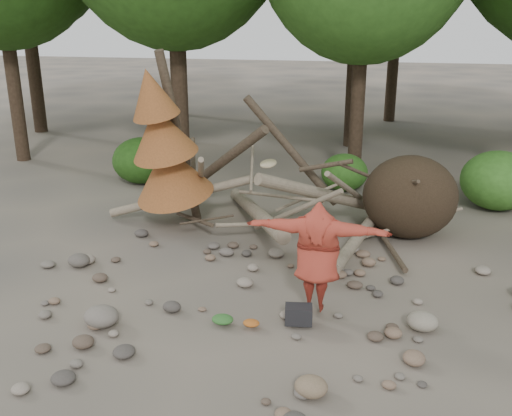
# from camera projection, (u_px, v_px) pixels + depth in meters

# --- Properties ---
(ground) EXTENTS (120.00, 120.00, 0.00)m
(ground) POSITION_uv_depth(u_px,v_px,m) (262.00, 309.00, 10.31)
(ground) COLOR #514C44
(ground) RESTS_ON ground
(deadfall_pile) EXTENTS (8.55, 5.24, 3.30)m
(deadfall_pile) POSITION_uv_depth(u_px,v_px,m) (384.00, 198.00, 13.48)
(deadfall_pile) COLOR #332619
(deadfall_pile) RESTS_ON ground
(dead_conifer) EXTENTS (2.06, 2.16, 4.35)m
(dead_conifer) POSITION_uv_depth(u_px,v_px,m) (165.00, 147.00, 13.41)
(dead_conifer) COLOR #4C3F30
(dead_conifer) RESTS_ON ground
(bush_left) EXTENTS (1.80, 1.80, 1.44)m
(bush_left) POSITION_uv_depth(u_px,v_px,m) (141.00, 160.00, 17.90)
(bush_left) COLOR #245015
(bush_left) RESTS_ON ground
(bush_mid) EXTENTS (1.40, 1.40, 1.12)m
(bush_mid) POSITION_uv_depth(u_px,v_px,m) (344.00, 172.00, 17.15)
(bush_mid) COLOR #30661D
(bush_mid) RESTS_ON ground
(bush_right) EXTENTS (2.00, 2.00, 1.60)m
(bush_right) POSITION_uv_depth(u_px,v_px,m) (498.00, 180.00, 15.43)
(bush_right) COLOR #3C7925
(bush_right) RESTS_ON ground
(frisbee_thrower) EXTENTS (2.47, 0.94, 2.56)m
(frisbee_thrower) POSITION_uv_depth(u_px,v_px,m) (317.00, 256.00, 9.85)
(frisbee_thrower) COLOR #A23324
(frisbee_thrower) RESTS_ON ground
(backpack) EXTENTS (0.50, 0.38, 0.31)m
(backpack) POSITION_uv_depth(u_px,v_px,m) (299.00, 318.00, 9.70)
(backpack) COLOR black
(backpack) RESTS_ON ground
(cloth_green) EXTENTS (0.38, 0.31, 0.14)m
(cloth_green) POSITION_uv_depth(u_px,v_px,m) (223.00, 322.00, 9.73)
(cloth_green) COLOR #2C6127
(cloth_green) RESTS_ON ground
(cloth_orange) EXTENTS (0.28, 0.23, 0.10)m
(cloth_orange) POSITION_uv_depth(u_px,v_px,m) (251.00, 326.00, 9.65)
(cloth_orange) COLOR #A7551C
(cloth_orange) RESTS_ON ground
(boulder_front_left) EXTENTS (0.60, 0.54, 0.36)m
(boulder_front_left) POSITION_uv_depth(u_px,v_px,m) (101.00, 316.00, 9.69)
(boulder_front_left) COLOR slate
(boulder_front_left) RESTS_ON ground
(boulder_front_right) EXTENTS (0.47, 0.42, 0.28)m
(boulder_front_right) POSITION_uv_depth(u_px,v_px,m) (311.00, 387.00, 7.92)
(boulder_front_right) COLOR #806A50
(boulder_front_right) RESTS_ON ground
(boulder_mid_right) EXTENTS (0.53, 0.47, 0.32)m
(boulder_mid_right) POSITION_uv_depth(u_px,v_px,m) (422.00, 321.00, 9.58)
(boulder_mid_right) COLOR gray
(boulder_mid_right) RESTS_ON ground
(boulder_mid_left) EXTENTS (0.47, 0.42, 0.28)m
(boulder_mid_left) POSITION_uv_depth(u_px,v_px,m) (79.00, 260.00, 12.01)
(boulder_mid_left) COLOR #575049
(boulder_mid_left) RESTS_ON ground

